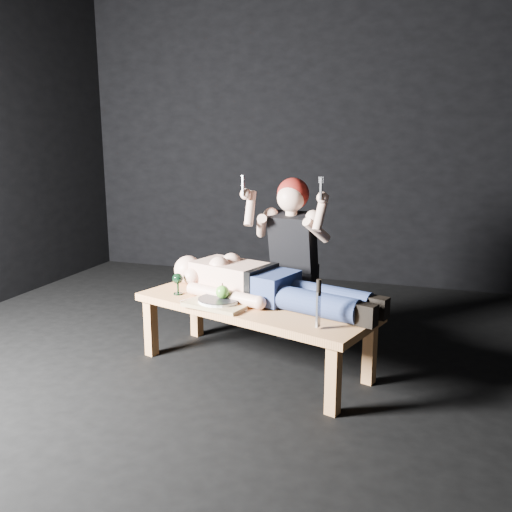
% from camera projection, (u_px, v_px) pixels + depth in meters
% --- Properties ---
extents(ground, '(5.00, 5.00, 0.00)m').
position_uv_depth(ground, '(223.00, 369.00, 3.58)').
color(ground, black).
rests_on(ground, ground).
extents(back_wall, '(5.00, 0.00, 5.00)m').
position_uv_depth(back_wall, '(312.00, 136.00, 5.57)').
color(back_wall, black).
rests_on(back_wall, ground).
extents(table, '(1.68, 1.03, 0.45)m').
position_uv_depth(table, '(254.00, 336.00, 3.56)').
color(table, tan).
rests_on(table, ground).
extents(lying_man, '(1.64, 0.92, 0.26)m').
position_uv_depth(lying_man, '(268.00, 281.00, 3.53)').
color(lying_man, '#D2A188').
rests_on(lying_man, table).
extents(kneeling_woman, '(0.74, 0.81, 1.26)m').
position_uv_depth(kneeling_woman, '(297.00, 259.00, 3.96)').
color(kneeling_woman, black).
rests_on(kneeling_woman, ground).
extents(serving_tray, '(0.45, 0.37, 0.02)m').
position_uv_depth(serving_tray, '(219.00, 303.00, 3.46)').
color(serving_tray, tan).
rests_on(serving_tray, table).
extents(plate, '(0.32, 0.32, 0.02)m').
position_uv_depth(plate, '(219.00, 300.00, 3.45)').
color(plate, white).
rests_on(plate, serving_tray).
extents(apple, '(0.09, 0.09, 0.09)m').
position_uv_depth(apple, '(222.00, 292.00, 3.44)').
color(apple, '#3F952B').
rests_on(apple, plate).
extents(goblet, '(0.09, 0.09, 0.15)m').
position_uv_depth(goblet, '(178.00, 284.00, 3.68)').
color(goblet, black).
rests_on(goblet, table).
extents(fork_flat, '(0.08, 0.16, 0.01)m').
position_uv_depth(fork_flat, '(190.00, 299.00, 3.58)').
color(fork_flat, '#B2B2B7').
rests_on(fork_flat, table).
extents(knife_flat, '(0.07, 0.16, 0.01)m').
position_uv_depth(knife_flat, '(240.00, 311.00, 3.33)').
color(knife_flat, '#B2B2B7').
rests_on(knife_flat, table).
extents(spoon_flat, '(0.05, 0.17, 0.01)m').
position_uv_depth(spoon_flat, '(247.00, 307.00, 3.41)').
color(spoon_flat, '#B2B2B7').
rests_on(spoon_flat, table).
extents(carving_knife, '(0.05, 0.05, 0.29)m').
position_uv_depth(carving_knife, '(318.00, 304.00, 3.01)').
color(carving_knife, '#B2B2B7').
rests_on(carving_knife, table).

